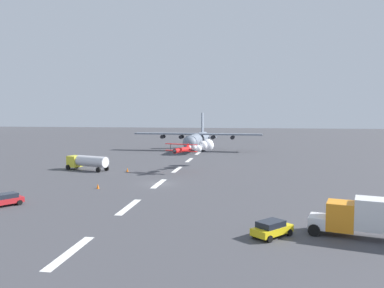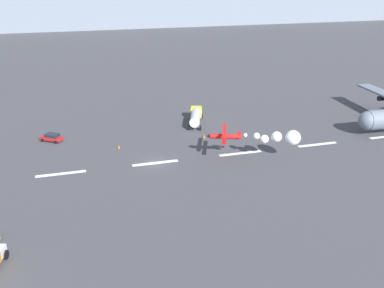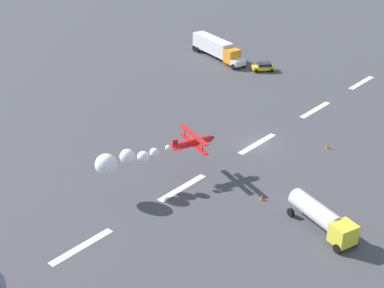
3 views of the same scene
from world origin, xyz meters
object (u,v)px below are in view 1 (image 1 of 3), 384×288
at_px(cargo_transport_plane, 197,140).
at_px(fuel_tanker_truck, 87,161).
at_px(stunt_biplane_red, 201,146).
at_px(traffic_cone_far, 127,170).
at_px(followme_car_yellow, 272,228).
at_px(traffic_cone_near, 98,186).
at_px(airport_staff_sedan, 5,199).

bearing_deg(cargo_transport_plane, fuel_tanker_truck, 158.58).
distance_m(cargo_transport_plane, stunt_biplane_red, 33.78).
bearing_deg(traffic_cone_far, stunt_biplane_red, -57.55).
bearing_deg(cargo_transport_plane, followme_car_yellow, -167.17).
xyz_separation_m(stunt_biplane_red, traffic_cone_far, (-8.39, 13.20, -3.98)).
bearing_deg(fuel_tanker_truck, traffic_cone_near, -152.10).
bearing_deg(fuel_tanker_truck, followme_car_yellow, -137.46).
relative_size(traffic_cone_near, traffic_cone_far, 1.00).
relative_size(stunt_biplane_red, airport_staff_sedan, 3.41).
bearing_deg(followme_car_yellow, traffic_cone_near, 51.72).
height_order(airport_staff_sedan, traffic_cone_near, airport_staff_sedan).
relative_size(stunt_biplane_red, traffic_cone_far, 20.64).
relative_size(fuel_tanker_truck, traffic_cone_near, 12.34).
bearing_deg(cargo_transport_plane, traffic_cone_far, 169.57).
height_order(stunt_biplane_red, airport_staff_sedan, stunt_biplane_red).
xyz_separation_m(followme_car_yellow, traffic_cone_far, (36.23, 25.43, -0.44)).
bearing_deg(traffic_cone_far, traffic_cone_near, -177.17).
height_order(cargo_transport_plane, fuel_tanker_truck, cargo_transport_plane).
height_order(cargo_transport_plane, traffic_cone_near, cargo_transport_plane).
xyz_separation_m(fuel_tanker_truck, traffic_cone_far, (-0.66, -8.42, -1.37)).
xyz_separation_m(cargo_transport_plane, traffic_cone_far, (-41.70, 7.68, -3.02)).
bearing_deg(fuel_tanker_truck, cargo_transport_plane, -21.42).
bearing_deg(cargo_transport_plane, stunt_biplane_red, -170.59).
relative_size(followme_car_yellow, traffic_cone_far, 5.68).
relative_size(airport_staff_sedan, traffic_cone_far, 6.06).
relative_size(fuel_tanker_truck, airport_staff_sedan, 2.04).
xyz_separation_m(cargo_transport_plane, followme_car_yellow, (-77.93, -17.75, -2.59)).
xyz_separation_m(followme_car_yellow, traffic_cone_near, (19.41, 24.60, -0.44)).
xyz_separation_m(stunt_biplane_red, airport_staff_sedan, (-37.30, 19.43, -3.54)).
distance_m(followme_car_yellow, airport_staff_sedan, 32.49).
bearing_deg(stunt_biplane_red, cargo_transport_plane, 9.41).
height_order(fuel_tanker_truck, followme_car_yellow, fuel_tanker_truck).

